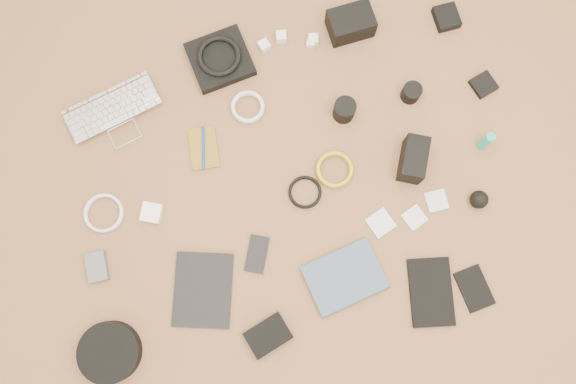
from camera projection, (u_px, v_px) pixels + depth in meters
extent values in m
cube|color=brown|center=(287.00, 187.00, 1.81)|extent=(4.00, 4.00, 0.04)
imported|color=silver|center=(118.00, 120.00, 1.81)|extent=(0.35, 0.29, 0.02)
cube|color=black|center=(220.00, 59.00, 1.85)|extent=(0.22, 0.21, 0.03)
torus|color=black|center=(219.00, 56.00, 1.82)|extent=(0.16, 0.16, 0.02)
cube|color=white|center=(264.00, 46.00, 1.86)|extent=(0.04, 0.04, 0.03)
cube|color=white|center=(281.00, 37.00, 1.87)|extent=(0.04, 0.04, 0.03)
cube|color=white|center=(313.00, 39.00, 1.86)|extent=(0.04, 0.04, 0.03)
cube|color=white|center=(311.00, 43.00, 1.86)|extent=(0.03, 0.03, 0.02)
cube|color=black|center=(351.00, 23.00, 1.85)|extent=(0.15, 0.11, 0.08)
cube|color=black|center=(446.00, 17.00, 1.88)|extent=(0.08, 0.09, 0.03)
cube|color=olive|center=(204.00, 148.00, 1.80)|extent=(0.09, 0.14, 0.01)
cylinder|color=#13319D|center=(203.00, 148.00, 1.80)|extent=(0.03, 0.14, 0.01)
torus|color=white|center=(248.00, 108.00, 1.83)|extent=(0.14, 0.14, 0.01)
cylinder|color=black|center=(344.00, 110.00, 1.79)|extent=(0.09, 0.09, 0.08)
cylinder|color=black|center=(411.00, 93.00, 1.81)|extent=(0.07, 0.07, 0.06)
cube|color=black|center=(483.00, 85.00, 1.84)|extent=(0.09, 0.09, 0.02)
cube|color=white|center=(152.00, 213.00, 1.76)|extent=(0.08, 0.08, 0.03)
torus|color=white|center=(104.00, 213.00, 1.76)|extent=(0.16, 0.16, 0.01)
torus|color=black|center=(305.00, 192.00, 1.78)|extent=(0.12, 0.12, 0.01)
torus|color=gold|center=(334.00, 170.00, 1.79)|extent=(0.16, 0.16, 0.01)
cube|color=black|center=(413.00, 159.00, 1.75)|extent=(0.12, 0.15, 0.10)
cylinder|color=#1BB5A2|center=(486.00, 141.00, 1.76)|extent=(0.03, 0.03, 0.10)
cube|color=#56565B|center=(97.00, 267.00, 1.72)|extent=(0.06, 0.09, 0.03)
cube|color=black|center=(203.00, 290.00, 1.72)|extent=(0.23, 0.26, 0.01)
cube|color=black|center=(257.00, 254.00, 1.74)|extent=(0.10, 0.13, 0.01)
cube|color=silver|center=(381.00, 223.00, 1.76)|extent=(0.09, 0.09, 0.01)
cube|color=silver|center=(414.00, 218.00, 1.76)|extent=(0.08, 0.08, 0.01)
cube|color=silver|center=(436.00, 201.00, 1.77)|extent=(0.07, 0.07, 0.01)
sphere|color=black|center=(479.00, 200.00, 1.75)|extent=(0.07, 0.07, 0.06)
cylinder|color=black|center=(110.00, 352.00, 1.66)|extent=(0.19, 0.19, 0.05)
cube|color=black|center=(268.00, 335.00, 1.68)|extent=(0.15, 0.13, 0.03)
imported|color=#3C5266|center=(356.00, 303.00, 1.71)|extent=(0.26, 0.21, 0.02)
cube|color=black|center=(431.00, 292.00, 1.72)|extent=(0.16, 0.22, 0.01)
cube|color=black|center=(474.00, 288.00, 1.72)|extent=(0.11, 0.14, 0.01)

